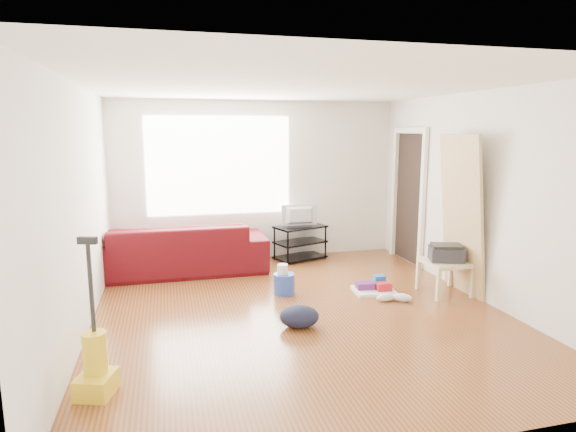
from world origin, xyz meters
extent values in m
cube|color=brown|center=(0.00, 0.00, 0.00)|extent=(4.50, 5.00, 0.01)
cube|color=white|center=(0.00, 0.00, 2.50)|extent=(4.50, 5.00, 0.01)
cube|color=silver|center=(0.00, 2.50, 1.25)|extent=(4.50, 0.01, 2.50)
cube|color=silver|center=(0.00, -2.50, 1.25)|extent=(4.50, 0.01, 2.50)
cube|color=silver|center=(-2.25, 0.00, 1.25)|extent=(0.01, 5.00, 2.50)
cube|color=silver|center=(2.25, 0.00, 1.25)|extent=(0.01, 5.00, 2.50)
cube|color=white|center=(-0.60, 2.48, 1.50)|extent=(2.20, 0.01, 1.50)
cube|color=white|center=(2.21, 1.25, 1.00)|extent=(0.06, 0.08, 2.00)
cube|color=white|center=(2.21, 2.15, 1.00)|extent=(0.06, 0.08, 2.00)
cube|color=white|center=(2.21, 1.70, 2.04)|extent=(0.06, 0.98, 0.08)
cube|color=black|center=(2.24, 1.70, 1.00)|extent=(0.01, 0.86, 1.98)
imported|color=#3D0B0B|center=(-1.27, 1.95, 0.00)|extent=(2.49, 0.97, 0.73)
cube|color=black|center=(0.63, 2.22, 0.03)|extent=(0.89, 0.68, 0.03)
cube|color=black|center=(0.63, 2.22, 0.28)|extent=(0.89, 0.68, 0.03)
cube|color=black|center=(0.63, 2.22, 0.53)|extent=(0.89, 0.68, 0.03)
cylinder|color=black|center=(0.35, 1.92, 0.27)|extent=(0.03, 0.03, 0.54)
cylinder|color=black|center=(0.22, 2.28, 0.27)|extent=(0.03, 0.03, 0.54)
cylinder|color=black|center=(1.03, 2.16, 0.27)|extent=(0.03, 0.03, 0.54)
cylinder|color=black|center=(0.91, 2.52, 0.27)|extent=(0.03, 0.03, 0.54)
imported|color=black|center=(0.63, 2.22, 0.71)|extent=(0.58, 0.08, 0.34)
cube|color=beige|center=(1.95, 0.17, 0.40)|extent=(0.53, 0.53, 0.05)
cube|color=beige|center=(1.72, -0.07, 0.19)|extent=(0.05, 0.05, 0.38)
cube|color=beige|center=(1.71, 0.41, 0.19)|extent=(0.05, 0.05, 0.38)
cube|color=beige|center=(2.19, -0.06, 0.19)|extent=(0.05, 0.05, 0.38)
cube|color=beige|center=(2.18, 0.41, 0.19)|extent=(0.05, 0.05, 0.38)
cube|color=#292831|center=(1.95, 0.17, 0.51)|extent=(0.48, 0.42, 0.17)
cube|color=black|center=(1.95, 0.17, 0.62)|extent=(0.43, 0.37, 0.04)
cylinder|color=blue|center=(-0.02, 0.64, 0.00)|extent=(0.27, 0.27, 0.26)
cylinder|color=white|center=(-0.04, 0.65, 0.19)|extent=(0.13, 0.13, 0.12)
cube|color=white|center=(1.10, 0.43, 0.02)|extent=(0.54, 0.45, 0.04)
cube|color=#B41A23|center=(1.20, 0.35, 0.09)|extent=(0.19, 0.14, 0.10)
cube|color=#552069|center=(1.00, 0.48, 0.08)|extent=(0.24, 0.18, 0.08)
cube|color=#1D5AB0|center=(1.22, 0.53, 0.11)|extent=(0.15, 0.13, 0.14)
ellipsoid|color=#151D33|center=(-0.12, -0.41, 0.00)|extent=(0.47, 0.40, 0.23)
ellipsoid|color=white|center=(1.10, 0.08, 0.05)|extent=(0.25, 0.13, 0.10)
ellipsoid|color=white|center=(1.29, 0.03, 0.05)|extent=(0.27, 0.22, 0.10)
cube|color=yellow|center=(-2.00, -1.28, 0.08)|extent=(0.34, 0.36, 0.17)
cylinder|color=yellow|center=(-2.00, -1.24, 0.33)|extent=(0.19, 0.19, 0.32)
cylinder|color=black|center=(-2.00, -1.21, 0.84)|extent=(0.03, 0.03, 0.70)
cube|color=black|center=(-2.00, -1.21, 1.21)|extent=(0.15, 0.08, 0.06)
cube|color=tan|center=(2.13, 0.16, 0.00)|extent=(0.25, 0.80, 1.99)
camera|label=1|loc=(-1.41, -5.00, 2.02)|focal=30.00mm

